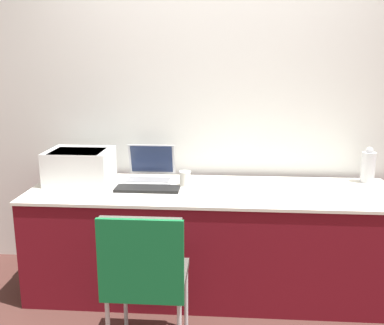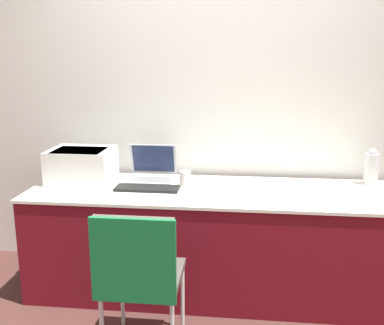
{
  "view_description": "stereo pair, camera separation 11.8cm",
  "coord_description": "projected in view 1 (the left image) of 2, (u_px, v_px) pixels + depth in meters",
  "views": [
    {
      "loc": [
        0.08,
        -2.58,
        1.63
      ],
      "look_at": [
        -0.14,
        0.41,
        0.92
      ],
      "focal_mm": 42.0,
      "sensor_mm": 36.0,
      "label": 1
    },
    {
      "loc": [
        0.2,
        -2.57,
        1.63
      ],
      "look_at": [
        -0.14,
        0.41,
        0.92
      ],
      "focal_mm": 42.0,
      "sensor_mm": 36.0,
      "label": 2
    }
  ],
  "objects": [
    {
      "name": "ground_plane",
      "position": [
        209.0,
        316.0,
        2.89
      ],
      "size": [
        14.0,
        14.0,
        0.0
      ],
      "primitive_type": "plane",
      "color": "#472823"
    },
    {
      "name": "wall_back",
      "position": [
        215.0,
        101.0,
        3.4
      ],
      "size": [
        8.0,
        0.05,
        2.6
      ],
      "color": "silver",
      "rests_on": "ground_plane"
    },
    {
      "name": "table",
      "position": [
        211.0,
        240.0,
        3.16
      ],
      "size": [
        2.5,
        0.76,
        0.74
      ],
      "color": "maroon",
      "rests_on": "ground_plane"
    },
    {
      "name": "printer",
      "position": [
        80.0,
        165.0,
        3.22
      ],
      "size": [
        0.44,
        0.37,
        0.24
      ],
      "color": "silver",
      "rests_on": "table"
    },
    {
      "name": "laptop_left",
      "position": [
        150.0,
        173.0,
        3.31
      ],
      "size": [
        0.35,
        0.31,
        0.25
      ],
      "color": "#B7B7BC",
      "rests_on": "table"
    },
    {
      "name": "external_keyboard",
      "position": [
        147.0,
        189.0,
        3.06
      ],
      "size": [
        0.44,
        0.15,
        0.02
      ],
      "color": "black",
      "rests_on": "table"
    },
    {
      "name": "coffee_cup",
      "position": [
        185.0,
        179.0,
        3.15
      ],
      "size": [
        0.08,
        0.08,
        0.11
      ],
      "color": "white",
      "rests_on": "table"
    },
    {
      "name": "metal_pitcher",
      "position": [
        368.0,
        166.0,
        3.23
      ],
      "size": [
        0.1,
        0.1,
        0.26
      ],
      "color": "silver",
      "rests_on": "table"
    },
    {
      "name": "chair",
      "position": [
        145.0,
        270.0,
        2.34
      ],
      "size": [
        0.43,
        0.46,
        0.87
      ],
      "color": "#4C4742",
      "rests_on": "ground_plane"
    }
  ]
}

